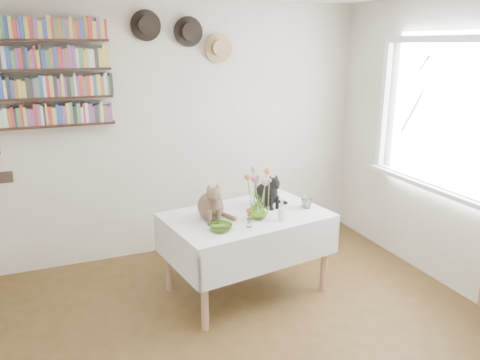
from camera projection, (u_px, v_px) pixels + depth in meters
name	position (u px, v px, depth m)	size (l,w,h in m)	color
room	(276.00, 198.00, 2.66)	(4.08, 4.58, 2.58)	brown
window	(439.00, 127.00, 4.04)	(0.12, 1.52, 1.32)	white
dining_table	(246.00, 234.00, 3.99)	(1.44, 1.05, 0.71)	white
tabby_cat	(210.00, 199.00, 3.78)	(0.23, 0.29, 0.34)	brown
black_cat	(266.00, 188.00, 4.12)	(0.21, 0.26, 0.31)	black
flower_vase	(258.00, 209.00, 3.82)	(0.16, 0.16, 0.17)	#90C73F
green_bowl	(221.00, 228.00, 3.58)	(0.18, 0.18, 0.05)	#90C73F
drinking_glass	(307.00, 203.00, 4.07)	(0.10, 0.10, 0.09)	white
candlestick	(281.00, 213.00, 3.78)	(0.05, 0.05, 0.19)	white
berry_jar	(249.00, 218.00, 3.65)	(0.04, 0.04, 0.17)	white
porcelain_figurine	(304.00, 201.00, 4.12)	(0.06, 0.06, 0.10)	white
flower_bouquet	(258.00, 179.00, 3.75)	(0.17, 0.13, 0.39)	#4C7233
bookshelf_unit	(51.00, 74.00, 4.01)	(1.00, 0.16, 0.91)	black
wall_hats	(186.00, 35.00, 4.39)	(0.98, 0.09, 0.48)	black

